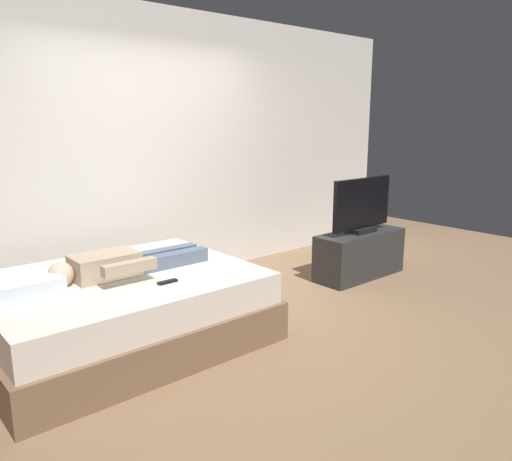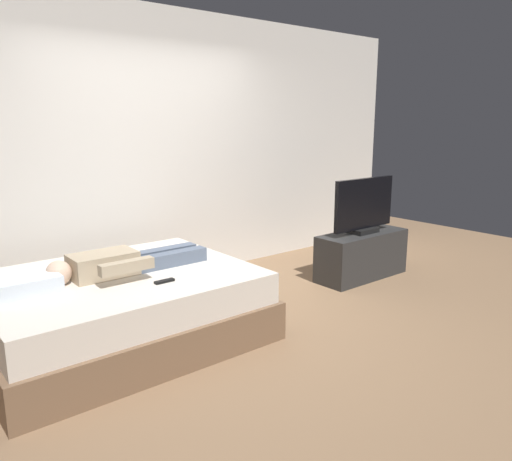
{
  "view_description": "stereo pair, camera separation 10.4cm",
  "coord_description": "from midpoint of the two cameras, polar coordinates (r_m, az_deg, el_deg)",
  "views": [
    {
      "loc": [
        -2.48,
        -3.1,
        1.69
      ],
      "look_at": [
        0.45,
        0.32,
        0.69
      ],
      "focal_mm": 34.99,
      "sensor_mm": 36.0,
      "label": 1
    },
    {
      "loc": [
        -2.4,
        -3.17,
        1.69
      ],
      "look_at": [
        0.45,
        0.32,
        0.69
      ],
      "focal_mm": 34.99,
      "sensor_mm": 36.0,
      "label": 2
    }
  ],
  "objects": [
    {
      "name": "remote",
      "position": [
        3.68,
        -10.89,
        -5.79
      ],
      "size": [
        0.15,
        0.04,
        0.02
      ],
      "primitive_type": "cube",
      "color": "black",
      "rests_on": "bed"
    },
    {
      "name": "back_wall",
      "position": [
        5.46,
        -9.25,
        9.32
      ],
      "size": [
        6.4,
        0.1,
        2.8
      ],
      "primitive_type": "cube",
      "color": "silver",
      "rests_on": "ground"
    },
    {
      "name": "tv_stand",
      "position": [
        5.57,
        11.23,
        -2.7
      ],
      "size": [
        1.1,
        0.4,
        0.5
      ],
      "primitive_type": "cube",
      "color": "#2D2D2D",
      "rests_on": "ground"
    },
    {
      "name": "ground_plane",
      "position": [
        4.32,
        -2.46,
        -10.54
      ],
      "size": [
        10.0,
        10.0,
        0.0
      ],
      "primitive_type": "plane",
      "color": "#8C6B4C"
    },
    {
      "name": "tv",
      "position": [
        5.46,
        11.47,
        2.73
      ],
      "size": [
        0.88,
        0.2,
        0.59
      ],
      "color": "black",
      "rests_on": "tv_stand"
    },
    {
      "name": "person",
      "position": [
        3.94,
        -15.78,
        -3.71
      ],
      "size": [
        1.26,
        0.46,
        0.18
      ],
      "color": "tan",
      "rests_on": "bed"
    },
    {
      "name": "bed",
      "position": [
        4.04,
        -15.82,
        -8.67
      ],
      "size": [
        2.03,
        1.6,
        0.54
      ],
      "color": "brown",
      "rests_on": "ground"
    },
    {
      "name": "pillow",
      "position": [
        3.72,
        -25.9,
        -5.84
      ],
      "size": [
        0.48,
        0.34,
        0.12
      ],
      "primitive_type": "cube",
      "color": "white",
      "rests_on": "bed"
    }
  ]
}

